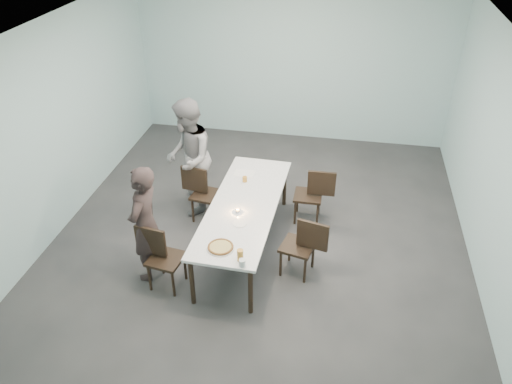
% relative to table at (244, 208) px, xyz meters
% --- Properties ---
extents(ground, '(7.00, 7.00, 0.00)m').
position_rel_table_xyz_m(ground, '(0.18, 0.27, -0.69)').
color(ground, '#333335').
rests_on(ground, ground).
extents(room_shell, '(6.02, 7.02, 3.01)m').
position_rel_table_xyz_m(room_shell, '(0.18, 0.27, 1.33)').
color(room_shell, '#ABD3D8').
rests_on(room_shell, ground).
extents(table, '(0.98, 2.63, 0.75)m').
position_rel_table_xyz_m(table, '(0.00, 0.00, 0.00)').
color(table, white).
rests_on(table, ground).
extents(chair_near_left, '(0.64, 0.48, 0.87)m').
position_rel_table_xyz_m(chair_near_left, '(-0.91, -0.93, -0.19)').
color(chair_near_left, black).
rests_on(chair_near_left, ground).
extents(chair_far_left, '(0.64, 0.48, 0.87)m').
position_rel_table_xyz_m(chair_far_left, '(-0.80, 0.62, -0.19)').
color(chair_far_left, black).
rests_on(chair_far_left, ground).
extents(chair_near_right, '(0.65, 0.50, 0.87)m').
position_rel_table_xyz_m(chair_near_right, '(0.88, -0.39, -0.19)').
color(chair_near_right, black).
rests_on(chair_near_right, ground).
extents(chair_far_right, '(0.61, 0.42, 0.87)m').
position_rel_table_xyz_m(chair_far_right, '(0.89, 0.87, -0.19)').
color(chair_far_right, black).
rests_on(chair_far_right, ground).
extents(diner_near, '(0.43, 0.62, 1.64)m').
position_rel_table_xyz_m(diner_near, '(-1.13, -0.77, 0.13)').
color(diner_near, black).
rests_on(diner_near, ground).
extents(diner_far, '(0.90, 1.04, 1.85)m').
position_rel_table_xyz_m(diner_far, '(-1.04, 0.83, 0.23)').
color(diner_far, gray).
rests_on(diner_far, ground).
extents(pizza, '(0.34, 0.34, 0.04)m').
position_rel_table_xyz_m(pizza, '(-0.08, -0.98, 0.08)').
color(pizza, white).
rests_on(pizza, table).
extents(side_plate, '(0.18, 0.18, 0.01)m').
position_rel_table_xyz_m(side_plate, '(0.04, -0.45, 0.06)').
color(side_plate, white).
rests_on(side_plate, table).
extents(beer_glass, '(0.08, 0.08, 0.15)m').
position_rel_table_xyz_m(beer_glass, '(0.20, -1.15, 0.13)').
color(beer_glass, '#BC7E29').
rests_on(beer_glass, table).
extents(water_tumbler, '(0.08, 0.08, 0.09)m').
position_rel_table_xyz_m(water_tumbler, '(0.24, -1.25, 0.10)').
color(water_tumbler, silver).
rests_on(water_tumbler, table).
extents(tealight, '(0.06, 0.06, 0.05)m').
position_rel_table_xyz_m(tealight, '(-0.04, -0.20, 0.08)').
color(tealight, silver).
rests_on(tealight, table).
extents(amber_tumbler, '(0.07, 0.07, 0.08)m').
position_rel_table_xyz_m(amber_tumbler, '(-0.11, 0.59, 0.10)').
color(amber_tumbler, '#BC7E29').
rests_on(amber_tumbler, table).
extents(menu, '(0.31, 0.23, 0.01)m').
position_rel_table_xyz_m(menu, '(-0.17, 0.82, 0.06)').
color(menu, silver).
rests_on(menu, table).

